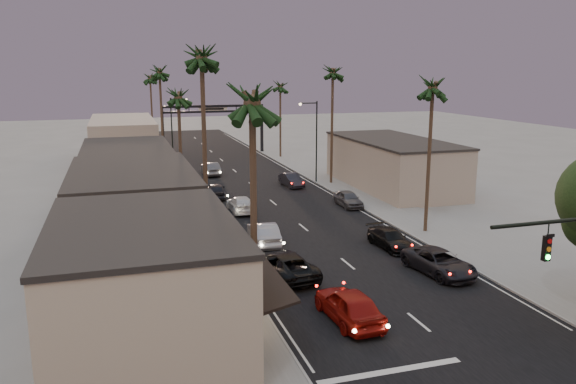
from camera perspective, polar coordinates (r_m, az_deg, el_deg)
ground at (r=55.99m, az=-2.33°, el=-0.40°), size 200.00×200.00×0.00m
road at (r=60.73m, az=-3.54°, el=0.59°), size 14.00×120.00×0.02m
sidewalk_left at (r=66.13m, az=-13.01°, el=1.31°), size 5.00×92.00×0.12m
sidewalk_right at (r=69.98m, az=2.69°, el=2.21°), size 5.00×92.00×0.12m
storefront_near at (r=26.62m, az=-14.33°, el=-9.09°), size 8.00×12.00×5.50m
storefront_mid at (r=40.01m, az=-15.38°, el=-1.95°), size 8.00×14.00×5.50m
storefront_far at (r=55.72m, az=-15.94°, el=1.69°), size 8.00×16.00×5.00m
storefront_dist at (r=78.40m, az=-16.39°, el=4.98°), size 8.00×20.00×6.00m
building_right at (r=60.51m, az=10.59°, el=2.77°), size 8.00×18.00×5.00m
arch at (r=84.26m, az=-7.62°, el=7.58°), size 15.20×0.40×7.27m
streetlight_right at (r=61.84m, az=2.67°, el=5.81°), size 2.13×0.30×9.00m
streetlight_left at (r=71.52m, az=-11.50°, el=6.45°), size 2.13×0.30×9.00m
palm_la at (r=22.48m, az=-3.68°, el=10.13°), size 3.20×3.20×13.20m
palm_lb at (r=35.25m, az=-8.79°, el=13.94°), size 3.20×3.20×15.20m
palm_lc at (r=49.16m, az=-11.11°, el=9.94°), size 3.20×3.20×12.20m
palm_ld at (r=68.05m, az=-12.94°, el=12.09°), size 3.20×3.20×14.20m
palm_ra at (r=43.14m, az=14.53°, el=10.78°), size 3.20×3.20×13.20m
palm_rb at (r=61.11m, az=4.58°, el=12.37°), size 3.20×3.20×14.20m
palm_rc at (r=80.07m, az=-0.79°, el=10.98°), size 3.20×3.20×12.20m
palm_far at (r=91.02m, az=-13.85°, el=11.40°), size 3.20×3.20×13.20m
oncoming_red at (r=28.59m, az=6.22°, el=-11.34°), size 2.29×5.14×1.72m
oncoming_pickup at (r=34.10m, az=-0.38°, el=-7.40°), size 3.34×6.01×1.59m
oncoming_silver at (r=40.41m, az=-2.49°, el=-4.23°), size 2.07×5.02×1.62m
oncoming_white at (r=49.76m, az=-4.83°, el=-1.23°), size 1.95×4.79×1.39m
oncoming_dgrey at (r=55.27m, az=-7.34°, el=0.14°), size 2.30×4.62×1.51m
oncoming_grey_far at (r=67.61m, az=-7.85°, el=2.36°), size 1.81×4.72×1.54m
curbside_near at (r=35.94m, az=15.12°, el=-6.90°), size 3.08×5.55×1.47m
curbside_black at (r=40.25m, az=10.37°, el=-4.71°), size 2.10×4.65×1.32m
curbside_grey at (r=51.82m, az=6.14°, el=-0.69°), size 1.76×4.25×1.44m
curbside_far at (r=60.33m, az=0.35°, el=1.21°), size 1.84×4.38×1.41m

